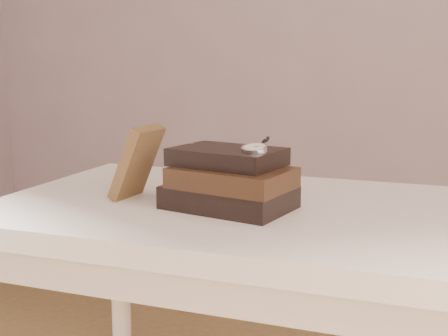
% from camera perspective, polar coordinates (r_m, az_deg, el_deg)
% --- Properties ---
extents(table, '(1.00, 0.60, 0.75)m').
position_cam_1_polar(table, '(1.15, 3.10, -7.99)').
color(table, silver).
rests_on(table, ground).
extents(book_stack, '(0.25, 0.20, 0.11)m').
position_cam_1_polar(book_stack, '(1.08, 0.55, -1.25)').
color(book_stack, black).
rests_on(book_stack, table).
extents(journal, '(0.09, 0.10, 0.15)m').
position_cam_1_polar(journal, '(1.17, -8.43, 0.56)').
color(journal, '#46301B').
rests_on(journal, table).
extents(pocket_watch, '(0.05, 0.15, 0.02)m').
position_cam_1_polar(pocket_watch, '(1.04, 3.09, 1.99)').
color(pocket_watch, silver).
rests_on(pocket_watch, book_stack).
extents(eyeglasses, '(0.11, 0.12, 0.04)m').
position_cam_1_polar(eyeglasses, '(1.18, -0.85, 0.32)').
color(eyeglasses, silver).
rests_on(eyeglasses, book_stack).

